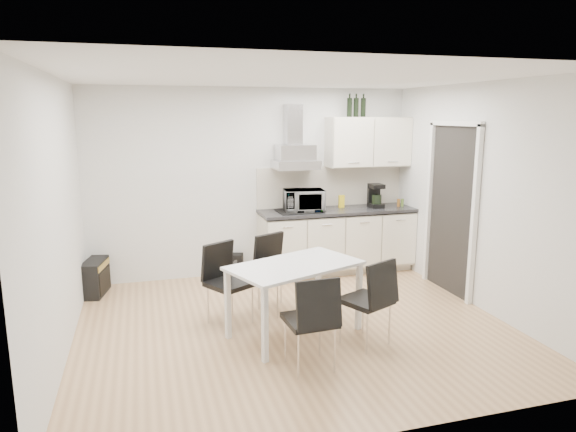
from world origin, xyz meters
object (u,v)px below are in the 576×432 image
at_px(dining_table, 295,272).
at_px(floor_speaker, 236,265).
at_px(kitchenette, 339,215).
at_px(chair_far_right, 279,274).
at_px(chair_near_right, 366,302).
at_px(chair_near_left, 310,321).
at_px(guitar_amp, 95,277).
at_px(chair_far_left, 230,285).

height_order(dining_table, floor_speaker, dining_table).
xyz_separation_m(kitchenette, chair_far_right, (-1.22, -1.24, -0.39)).
xyz_separation_m(dining_table, chair_near_right, (0.60, -0.42, -0.22)).
height_order(kitchenette, floor_speaker, kitchenette).
height_order(kitchenette, dining_table, kitchenette).
bearing_deg(chair_far_right, kitchenette, -159.43).
relative_size(kitchenette, floor_speaker, 7.91).
height_order(dining_table, chair_near_right, chair_near_right).
height_order(chair_near_left, floor_speaker, chair_near_left).
bearing_deg(guitar_amp, chair_near_left, -40.03).
xyz_separation_m(dining_table, floor_speaker, (-0.24, 2.08, -0.50)).
bearing_deg(kitchenette, chair_far_right, -134.43).
xyz_separation_m(kitchenette, chair_near_left, (-1.32, -2.65, -0.39)).
distance_m(kitchenette, chair_near_right, 2.45).
relative_size(dining_table, chair_near_right, 1.69).
distance_m(kitchenette, floor_speaker, 1.62).
height_order(chair_far_right, guitar_amp, chair_far_right).
distance_m(dining_table, guitar_amp, 2.80).
relative_size(kitchenette, chair_far_left, 2.86).
relative_size(chair_near_right, guitar_amp, 1.56).
relative_size(chair_far_left, guitar_amp, 1.56).
bearing_deg(dining_table, guitar_amp, 116.79).
xyz_separation_m(chair_far_left, chair_near_left, (0.51, -1.17, 0.00)).
bearing_deg(chair_far_right, dining_table, 63.43).
relative_size(kitchenette, chair_far_right, 2.86).
height_order(kitchenette, chair_near_right, kitchenette).
distance_m(chair_far_right, floor_speaker, 1.46).
xyz_separation_m(kitchenette, chair_far_left, (-1.83, -1.47, -0.39)).
bearing_deg(kitchenette, chair_near_right, -105.24).
distance_m(chair_near_left, chair_near_right, 0.75).
bearing_deg(chair_far_left, chair_far_right, 170.12).
relative_size(chair_far_left, chair_near_right, 1.00).
height_order(chair_far_right, chair_near_right, same).
xyz_separation_m(chair_far_left, chair_near_right, (1.19, -0.86, 0.00)).
bearing_deg(dining_table, floor_speaker, 74.74).
bearing_deg(floor_speaker, dining_table, -64.65).
bearing_deg(dining_table, chair_far_right, 66.72).
relative_size(dining_table, chair_far_left, 1.69).
xyz_separation_m(kitchenette, floor_speaker, (-1.47, 0.17, -0.67)).
xyz_separation_m(chair_near_left, chair_near_right, (0.68, 0.31, 0.00)).
distance_m(kitchenette, guitar_amp, 3.36).
xyz_separation_m(chair_far_left, chair_far_right, (0.61, 0.23, 0.00)).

